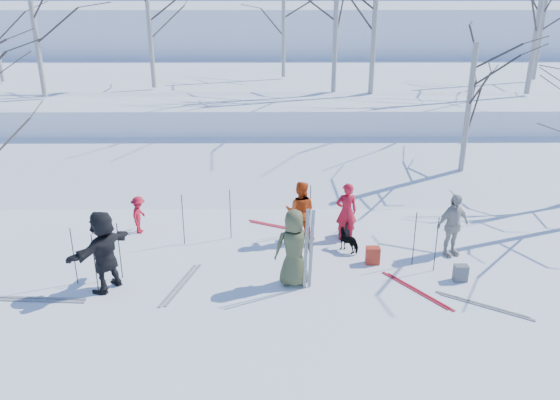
{
  "coord_description": "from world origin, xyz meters",
  "views": [
    {
      "loc": [
        -0.08,
        -10.88,
        6.06
      ],
      "look_at": [
        0.0,
        1.5,
        1.3
      ],
      "focal_mm": 35.0,
      "sensor_mm": 36.0,
      "label": 1
    }
  ],
  "objects_px": {
    "dog": "(349,240)",
    "backpack_red": "(373,255)",
    "skier_cream_east": "(453,225)",
    "backpack_grey": "(461,273)",
    "skier_red_north": "(346,212)",
    "skier_redor_behind": "(300,211)",
    "skier_red_seated": "(139,215)",
    "skier_grey_west": "(104,251)",
    "backpack_dark": "(346,229)",
    "skier_olive_center": "(294,248)"
  },
  "relations": [
    {
      "from": "skier_redor_behind",
      "to": "backpack_grey",
      "type": "distance_m",
      "value": 4.15
    },
    {
      "from": "skier_redor_behind",
      "to": "skier_grey_west",
      "type": "distance_m",
      "value": 4.93
    },
    {
      "from": "backpack_red",
      "to": "backpack_dark",
      "type": "height_order",
      "value": "backpack_red"
    },
    {
      "from": "skier_olive_center",
      "to": "dog",
      "type": "distance_m",
      "value": 2.25
    },
    {
      "from": "skier_olive_center",
      "to": "backpack_dark",
      "type": "xyz_separation_m",
      "value": [
        1.44,
        2.5,
        -0.67
      ]
    },
    {
      "from": "skier_cream_east",
      "to": "backpack_dark",
      "type": "distance_m",
      "value": 2.73
    },
    {
      "from": "skier_red_north",
      "to": "skier_redor_behind",
      "type": "bearing_deg",
      "value": -4.54
    },
    {
      "from": "skier_red_seated",
      "to": "backpack_grey",
      "type": "height_order",
      "value": "skier_red_seated"
    },
    {
      "from": "skier_cream_east",
      "to": "dog",
      "type": "relative_size",
      "value": 2.4
    },
    {
      "from": "skier_olive_center",
      "to": "skier_grey_west",
      "type": "distance_m",
      "value": 4.04
    },
    {
      "from": "dog",
      "to": "backpack_dark",
      "type": "xyz_separation_m",
      "value": [
        0.01,
        0.87,
        -0.08
      ]
    },
    {
      "from": "skier_red_seated",
      "to": "dog",
      "type": "relative_size",
      "value": 1.55
    },
    {
      "from": "backpack_red",
      "to": "skier_red_north",
      "type": "bearing_deg",
      "value": 109.49
    },
    {
      "from": "skier_red_north",
      "to": "skier_cream_east",
      "type": "relative_size",
      "value": 0.98
    },
    {
      "from": "skier_olive_center",
      "to": "backpack_grey",
      "type": "distance_m",
      "value": 3.78
    },
    {
      "from": "skier_cream_east",
      "to": "backpack_dark",
      "type": "height_order",
      "value": "skier_cream_east"
    },
    {
      "from": "skier_red_north",
      "to": "skier_cream_east",
      "type": "distance_m",
      "value": 2.62
    },
    {
      "from": "skier_cream_east",
      "to": "backpack_grey",
      "type": "relative_size",
      "value": 4.14
    },
    {
      "from": "dog",
      "to": "backpack_red",
      "type": "distance_m",
      "value": 0.84
    },
    {
      "from": "dog",
      "to": "skier_grey_west",
      "type": "bearing_deg",
      "value": -25.94
    },
    {
      "from": "backpack_grey",
      "to": "skier_red_north",
      "type": "bearing_deg",
      "value": 136.23
    },
    {
      "from": "skier_red_seated",
      "to": "backpack_dark",
      "type": "bearing_deg",
      "value": -87.79
    },
    {
      "from": "skier_red_north",
      "to": "backpack_dark",
      "type": "relative_size",
      "value": 3.84
    },
    {
      "from": "skier_red_seated",
      "to": "skier_redor_behind",
      "type": "bearing_deg",
      "value": -91.72
    },
    {
      "from": "skier_grey_west",
      "to": "skier_olive_center",
      "type": "bearing_deg",
      "value": 122.46
    },
    {
      "from": "backpack_red",
      "to": "skier_redor_behind",
      "type": "bearing_deg",
      "value": 141.52
    },
    {
      "from": "skier_cream_east",
      "to": "backpack_grey",
      "type": "height_order",
      "value": "skier_cream_east"
    },
    {
      "from": "dog",
      "to": "backpack_dark",
      "type": "bearing_deg",
      "value": -135.18
    },
    {
      "from": "skier_cream_east",
      "to": "dog",
      "type": "bearing_deg",
      "value": 150.08
    },
    {
      "from": "skier_red_north",
      "to": "dog",
      "type": "distance_m",
      "value": 0.84
    },
    {
      "from": "skier_red_north",
      "to": "skier_red_seated",
      "type": "distance_m",
      "value": 5.47
    },
    {
      "from": "skier_red_seated",
      "to": "skier_grey_west",
      "type": "relative_size",
      "value": 0.56
    },
    {
      "from": "skier_red_north",
      "to": "backpack_red",
      "type": "relative_size",
      "value": 3.66
    },
    {
      "from": "skier_red_seated",
      "to": "dog",
      "type": "xyz_separation_m",
      "value": [
        5.46,
        -1.13,
        -0.23
      ]
    },
    {
      "from": "skier_cream_east",
      "to": "skier_red_north",
      "type": "bearing_deg",
      "value": 135.17
    },
    {
      "from": "skier_red_seated",
      "to": "backpack_dark",
      "type": "xyz_separation_m",
      "value": [
        5.47,
        -0.27,
        -0.31
      ]
    },
    {
      "from": "skier_olive_center",
      "to": "skier_cream_east",
      "type": "xyz_separation_m",
      "value": [
        3.87,
        1.39,
        -0.08
      ]
    },
    {
      "from": "skier_red_north",
      "to": "skier_olive_center",
      "type": "bearing_deg",
      "value": 51.73
    },
    {
      "from": "skier_olive_center",
      "to": "skier_red_north",
      "type": "xyz_separation_m",
      "value": [
        1.42,
        2.31,
        -0.1
      ]
    },
    {
      "from": "skier_redor_behind",
      "to": "skier_red_seated",
      "type": "xyz_separation_m",
      "value": [
        -4.26,
        0.5,
        -0.29
      ]
    },
    {
      "from": "skier_redor_behind",
      "to": "skier_cream_east",
      "type": "relative_size",
      "value": 1.02
    },
    {
      "from": "skier_grey_west",
      "to": "skier_red_north",
      "type": "bearing_deg",
      "value": 144.4
    },
    {
      "from": "backpack_grey",
      "to": "backpack_dark",
      "type": "relative_size",
      "value": 0.95
    },
    {
      "from": "backpack_grey",
      "to": "backpack_dark",
      "type": "distance_m",
      "value": 3.31
    },
    {
      "from": "skier_redor_behind",
      "to": "skier_red_seated",
      "type": "height_order",
      "value": "skier_redor_behind"
    },
    {
      "from": "skier_red_seated",
      "to": "backpack_grey",
      "type": "bearing_deg",
      "value": -103.97
    },
    {
      "from": "skier_red_north",
      "to": "skier_cream_east",
      "type": "xyz_separation_m",
      "value": [
        2.45,
        -0.92,
        0.02
      ]
    },
    {
      "from": "backpack_grey",
      "to": "skier_red_seated",
      "type": "bearing_deg",
      "value": 161.02
    },
    {
      "from": "skier_red_seated",
      "to": "backpack_grey",
      "type": "distance_m",
      "value": 8.2
    },
    {
      "from": "skier_red_north",
      "to": "skier_red_seated",
      "type": "xyz_separation_m",
      "value": [
        -5.44,
        0.46,
        -0.26
      ]
    }
  ]
}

